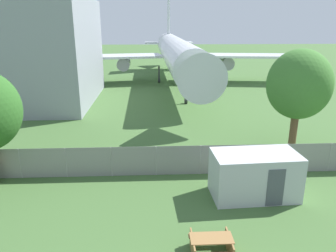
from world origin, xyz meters
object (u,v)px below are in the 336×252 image
at_px(portable_cabin, 254,175).
at_px(tree_near_hangar, 299,85).
at_px(picnic_bench_near_cabin, 211,244).
at_px(airplane, 176,53).

distance_m(portable_cabin, tree_near_hangar, 8.43).
xyz_separation_m(picnic_bench_near_cabin, tree_near_hangar, (7.52, 10.53, 4.04)).
distance_m(airplane, portable_cabin, 31.33).
relative_size(airplane, picnic_bench_near_cabin, 26.67).
bearing_deg(portable_cabin, tree_near_hangar, 50.45).
bearing_deg(tree_near_hangar, picnic_bench_near_cabin, -125.53).
distance_m(picnic_bench_near_cabin, tree_near_hangar, 13.56).
xyz_separation_m(portable_cabin, picnic_bench_near_cabin, (-2.92, -4.31, -0.69)).
bearing_deg(picnic_bench_near_cabin, tree_near_hangar, 54.47).
distance_m(portable_cabin, picnic_bench_near_cabin, 5.25).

